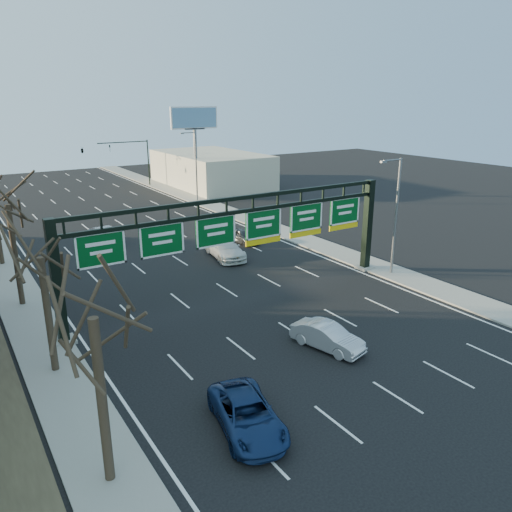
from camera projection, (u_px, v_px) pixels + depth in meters
ground at (315, 345)px, 27.92m from camera, size 160.00×160.00×0.00m
sidewalk_left at (12, 282)px, 37.29m from camera, size 3.00×120.00×0.12m
sidewalk_right at (288, 233)px, 50.51m from camera, size 3.00×120.00×0.12m
lane_markings at (170, 255)px, 43.92m from camera, size 21.60×120.00×0.01m
sign_gantry at (242, 234)px, 32.99m from camera, size 24.60×1.20×7.20m
building_right_distant at (211, 169)px, 77.48m from camera, size 12.00×20.00×5.00m
tree_near at (90, 288)px, 15.82m from camera, size 3.60×3.60×8.86m
tree_gantry at (37, 236)px, 23.14m from camera, size 3.60×3.60×8.48m
tree_mid at (5, 188)px, 30.91m from camera, size 3.60×3.60×9.24m
streetlight_near at (395, 211)px, 37.61m from camera, size 2.15×0.22×9.00m
streetlight_far at (195, 163)px, 64.81m from camera, size 2.15×0.22×9.00m
billboard_right at (195, 128)px, 68.88m from camera, size 7.00×0.50×12.00m
traffic_signal_mast at (108, 152)px, 73.18m from camera, size 10.16×0.54×7.00m
car_blue_suv at (247, 415)px, 20.70m from camera, size 3.35×5.41×1.40m
car_silver_sedan at (327, 337)px, 27.41m from camera, size 2.49×4.48×1.40m
car_white_wagon at (225, 248)px, 42.99m from camera, size 3.13×5.90×1.63m
car_grey_far at (242, 236)px, 47.35m from camera, size 2.05×4.06×1.32m
car_silver_distant at (106, 236)px, 47.06m from camera, size 2.11×4.67×1.49m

